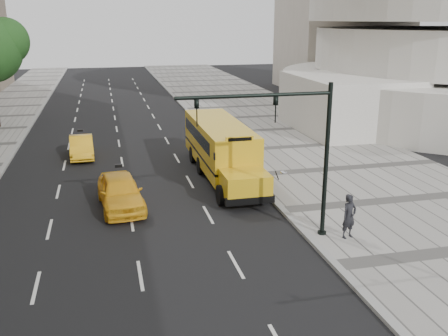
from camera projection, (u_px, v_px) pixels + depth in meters
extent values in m
plane|color=black|center=(145.00, 185.00, 27.18)|extent=(140.00, 140.00, 0.00)
cube|color=gray|center=(346.00, 169.00, 29.85)|extent=(12.00, 140.00, 0.15)
cube|color=gray|center=(250.00, 176.00, 28.51)|extent=(0.30, 140.00, 0.15)
cube|color=silver|center=(348.00, 104.00, 39.67)|extent=(8.00, 10.00, 4.40)
sphere|color=#194015|center=(6.00, 41.00, 39.73)|extent=(3.73, 3.73, 3.73)
cube|color=gold|center=(219.00, 143.00, 28.92)|extent=(2.50, 9.00, 2.45)
cube|color=gold|center=(245.00, 183.00, 23.99)|extent=(2.20, 2.00, 1.10)
cube|color=black|center=(250.00, 200.00, 23.33)|extent=(2.38, 0.25, 0.35)
cube|color=black|center=(219.00, 152.00, 29.07)|extent=(2.52, 9.00, 0.12)
cube|color=black|center=(239.00, 155.00, 24.65)|extent=(2.05, 0.10, 0.90)
cube|color=black|center=(217.00, 133.00, 29.25)|extent=(2.52, 7.50, 0.70)
cube|color=gold|center=(240.00, 139.00, 24.41)|extent=(1.40, 0.12, 0.28)
ellipsoid|color=silver|center=(286.00, 174.00, 22.80)|extent=(0.32, 0.32, 0.14)
cylinder|color=black|center=(279.00, 177.00, 23.01)|extent=(0.36, 0.47, 0.58)
cylinder|color=black|center=(221.00, 195.00, 24.19)|extent=(0.30, 1.00, 1.00)
cylinder|color=black|center=(265.00, 191.00, 24.70)|extent=(0.30, 1.00, 1.00)
cylinder|color=black|center=(200.00, 166.00, 29.03)|extent=(0.30, 1.00, 1.00)
cylinder|color=black|center=(238.00, 163.00, 29.54)|extent=(0.30, 1.00, 1.00)
cylinder|color=black|center=(193.00, 155.00, 31.36)|extent=(0.30, 1.00, 1.00)
cylinder|color=black|center=(228.00, 152.00, 31.87)|extent=(0.30, 1.00, 1.00)
imported|color=yellow|center=(120.00, 192.00, 23.70)|extent=(2.34, 4.93, 1.63)
imported|color=yellow|center=(81.00, 147.00, 32.50)|extent=(1.66, 4.25, 1.38)
imported|color=black|center=(349.00, 216.00, 20.10)|extent=(0.77, 0.62, 1.84)
cylinder|color=black|center=(326.00, 163.00, 19.83)|extent=(0.18, 0.18, 6.40)
cylinder|color=black|center=(322.00, 234.00, 20.72)|extent=(0.36, 0.36, 0.25)
cylinder|color=black|center=(255.00, 96.00, 18.35)|extent=(6.00, 0.14, 0.14)
imported|color=black|center=(275.00, 109.00, 18.69)|extent=(0.16, 0.20, 1.00)
imported|color=black|center=(197.00, 113.00, 18.02)|extent=(0.16, 0.20, 1.00)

